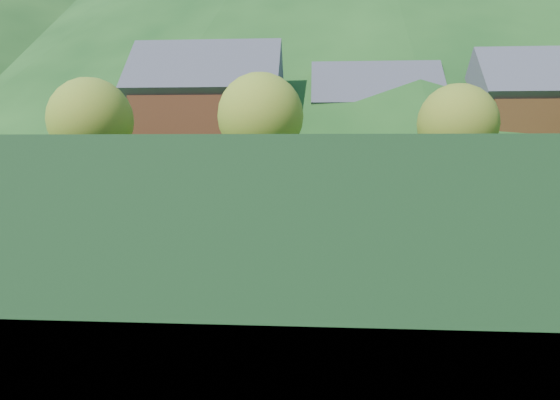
# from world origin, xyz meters

# --- Properties ---
(ground) EXTENTS (400.00, 400.00, 0.00)m
(ground) POSITION_xyz_m (0.00, 0.00, 0.00)
(ground) COLOR #2A5019
(ground) RESTS_ON ground
(clay_court) EXTENTS (40.00, 24.00, 0.02)m
(clay_court) POSITION_xyz_m (0.00, 0.00, 0.01)
(clay_court) COLOR #BD411E
(clay_court) RESTS_ON ground
(mountain_far_left) EXTENTS (260.00, 260.00, 100.00)m
(mountain_far_left) POSITION_xyz_m (-90.00, 150.00, 50.00)
(mountain_far_left) COLOR black
(mountain_far_left) RESTS_ON ground
(coach) EXTENTS (0.75, 0.62, 1.77)m
(coach) POSITION_xyz_m (-4.07, -1.77, 0.91)
(coach) COLOR #1938A3
(coach) RESTS_ON clay_court
(student_a) EXTENTS (0.88, 0.77, 1.54)m
(student_a) POSITION_xyz_m (2.14, 2.87, 0.79)
(student_a) COLOR #FA5D16
(student_a) RESTS_ON clay_court
(student_b) EXTENTS (1.05, 0.77, 1.65)m
(student_b) POSITION_xyz_m (4.02, 3.27, 0.84)
(student_b) COLOR orange
(student_b) RESTS_ON clay_court
(student_c) EXTENTS (0.80, 0.60, 1.47)m
(student_c) POSITION_xyz_m (5.33, 2.10, 0.76)
(student_c) COLOR orange
(student_c) RESTS_ON clay_court
(student_d) EXTENTS (1.07, 0.84, 1.45)m
(student_d) POSITION_xyz_m (7.74, 1.92, 0.75)
(student_d) COLOR orange
(student_d) RESTS_ON clay_court
(tennis_ball_1) EXTENTS (0.07, 0.07, 0.07)m
(tennis_ball_1) POSITION_xyz_m (0.55, -5.40, 0.05)
(tennis_ball_1) COLOR yellow
(tennis_ball_1) RESTS_ON clay_court
(tennis_ball_2) EXTENTS (0.07, 0.07, 0.07)m
(tennis_ball_2) POSITION_xyz_m (-5.19, -5.10, 0.05)
(tennis_ball_2) COLOR yellow
(tennis_ball_2) RESTS_ON clay_court
(tennis_ball_4) EXTENTS (0.07, 0.07, 0.07)m
(tennis_ball_4) POSITION_xyz_m (1.94, -7.53, 0.05)
(tennis_ball_4) COLOR yellow
(tennis_ball_4) RESTS_ON clay_court
(tennis_ball_5) EXTENTS (0.07, 0.07, 0.07)m
(tennis_ball_5) POSITION_xyz_m (-3.52, -5.53, 0.05)
(tennis_ball_5) COLOR yellow
(tennis_ball_5) RESTS_ON clay_court
(tennis_ball_6) EXTENTS (0.07, 0.07, 0.07)m
(tennis_ball_6) POSITION_xyz_m (-5.79, -7.69, 0.05)
(tennis_ball_6) COLOR yellow
(tennis_ball_6) RESTS_ON clay_court
(tennis_ball_7) EXTENTS (0.07, 0.07, 0.07)m
(tennis_ball_7) POSITION_xyz_m (1.86, -1.85, 0.05)
(tennis_ball_7) COLOR yellow
(tennis_ball_7) RESTS_ON clay_court
(tennis_ball_8) EXTENTS (0.07, 0.07, 0.07)m
(tennis_ball_8) POSITION_xyz_m (-8.29, -1.34, 0.05)
(tennis_ball_8) COLOR yellow
(tennis_ball_8) RESTS_ON clay_court
(tennis_ball_9) EXTENTS (0.07, 0.07, 0.07)m
(tennis_ball_9) POSITION_xyz_m (-3.03, -0.96, 0.05)
(tennis_ball_9) COLOR yellow
(tennis_ball_9) RESTS_ON clay_court
(tennis_ball_10) EXTENTS (0.07, 0.07, 0.07)m
(tennis_ball_10) POSITION_xyz_m (-6.18, -2.46, 0.05)
(tennis_ball_10) COLOR yellow
(tennis_ball_10) RESTS_ON clay_court
(tennis_ball_11) EXTENTS (0.07, 0.07, 0.07)m
(tennis_ball_11) POSITION_xyz_m (0.04, -7.44, 0.05)
(tennis_ball_11) COLOR yellow
(tennis_ball_11) RESTS_ON clay_court
(tennis_ball_12) EXTENTS (0.07, 0.07, 0.07)m
(tennis_ball_12) POSITION_xyz_m (-0.30, -6.51, 0.05)
(tennis_ball_12) COLOR yellow
(tennis_ball_12) RESTS_ON clay_court
(tennis_ball_13) EXTENTS (0.07, 0.07, 0.07)m
(tennis_ball_13) POSITION_xyz_m (-3.53, -1.97, 0.05)
(tennis_ball_13) COLOR yellow
(tennis_ball_13) RESTS_ON clay_court
(tennis_ball_15) EXTENTS (0.07, 0.07, 0.07)m
(tennis_ball_15) POSITION_xyz_m (-0.19, -6.92, 0.05)
(tennis_ball_15) COLOR yellow
(tennis_ball_15) RESTS_ON clay_court
(tennis_ball_16) EXTENTS (0.07, 0.07, 0.07)m
(tennis_ball_16) POSITION_xyz_m (-4.65, -8.51, 0.05)
(tennis_ball_16) COLOR yellow
(tennis_ball_16) RESTS_ON clay_court
(tennis_ball_17) EXTENTS (0.07, 0.07, 0.07)m
(tennis_ball_17) POSITION_xyz_m (2.14, -3.15, 0.05)
(tennis_ball_17) COLOR yellow
(tennis_ball_17) RESTS_ON clay_court
(court_lines) EXTENTS (23.83, 11.03, 0.00)m
(court_lines) POSITION_xyz_m (0.00, 0.00, 0.02)
(court_lines) COLOR silver
(court_lines) RESTS_ON clay_court
(tennis_net) EXTENTS (0.10, 12.07, 1.10)m
(tennis_net) POSITION_xyz_m (0.00, 0.00, 0.52)
(tennis_net) COLOR black
(tennis_net) RESTS_ON clay_court
(perimeter_fence) EXTENTS (40.40, 24.24, 3.00)m
(perimeter_fence) POSITION_xyz_m (0.00, 0.00, 1.27)
(perimeter_fence) COLOR black
(perimeter_fence) RESTS_ON clay_court
(ball_hopper) EXTENTS (0.57, 0.57, 1.00)m
(ball_hopper) POSITION_xyz_m (-7.13, -4.89, 0.77)
(ball_hopper) COLOR black
(ball_hopper) RESTS_ON clay_court
(chalet_left) EXTENTS (13.80, 9.93, 12.92)m
(chalet_left) POSITION_xyz_m (-10.00, 30.00, 5.65)
(chalet_left) COLOR beige
(chalet_left) RESTS_ON ground
(chalet_mid) EXTENTS (12.65, 8.82, 11.45)m
(chalet_mid) POSITION_xyz_m (6.00, 34.00, 4.99)
(chalet_mid) COLOR beige
(chalet_mid) RESTS_ON ground
(chalet_right) EXTENTS (11.50, 8.82, 11.91)m
(chalet_right) POSITION_xyz_m (20.00, 30.00, 5.26)
(chalet_right) COLOR beige
(chalet_right) RESTS_ON ground
(tree_a) EXTENTS (6.00, 6.00, 7.88)m
(tree_a) POSITION_xyz_m (-16.00, 18.00, 4.87)
(tree_a) COLOR #402A19
(tree_a) RESTS_ON ground
(tree_b) EXTENTS (6.40, 6.40, 8.40)m
(tree_b) POSITION_xyz_m (-4.00, 20.00, 5.19)
(tree_b) COLOR #402A19
(tree_b) RESTS_ON ground
(tree_c) EXTENTS (5.60, 5.60, 7.35)m
(tree_c) POSITION_xyz_m (10.00, 19.00, 4.54)
(tree_c) COLOR #402B19
(tree_c) RESTS_ON ground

